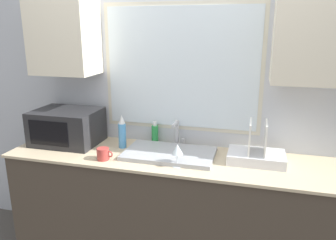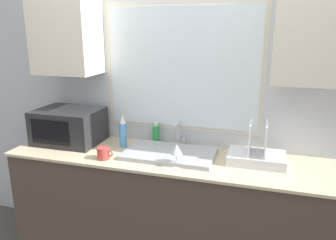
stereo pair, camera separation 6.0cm
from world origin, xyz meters
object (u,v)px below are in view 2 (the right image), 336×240
microwave (69,126)px  dish_rack (257,155)px  wine_glass (177,150)px  spray_bottle (123,132)px  soap_bottle (156,134)px  faucet (178,132)px  mug_near_sink (103,153)px

microwave → dish_rack: dish_rack is taller
microwave → wine_glass: (0.97, -0.23, -0.02)m
dish_rack → spray_bottle: dish_rack is taller
spray_bottle → wine_glass: bearing=-26.4°
spray_bottle → soap_bottle: size_ratio=1.44×
faucet → spray_bottle: 0.42m
dish_rack → spray_bottle: 1.01m
faucet → spray_bottle: size_ratio=0.79×
dish_rack → soap_bottle: bearing=167.0°
dish_rack → mug_near_sink: (-1.04, -0.24, -0.01)m
mug_near_sink → wine_glass: 0.54m
mug_near_sink → wine_glass: bearing=2.0°
faucet → wine_glass: faucet is taller
faucet → dish_rack: dish_rack is taller
spray_bottle → soap_bottle: 0.27m
spray_bottle → wine_glass: 0.56m
dish_rack → soap_bottle: dish_rack is taller
mug_near_sink → soap_bottle: bearing=59.3°
faucet → spray_bottle: (-0.40, -0.14, 0.01)m
faucet → microwave: size_ratio=0.41×
mug_near_sink → wine_glass: (0.53, 0.02, 0.07)m
wine_glass → spray_bottle: bearing=153.6°
microwave → soap_bottle: bearing=14.0°
faucet → mug_near_sink: bearing=-137.1°
microwave → spray_bottle: 0.47m
faucet → wine_glass: size_ratio=1.30×
mug_near_sink → faucet: bearing=42.9°
microwave → faucet: bearing=10.1°
microwave → spray_bottle: microwave is taller
microwave → dish_rack: 1.48m
faucet → microwave: 0.88m
microwave → soap_bottle: microwave is taller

